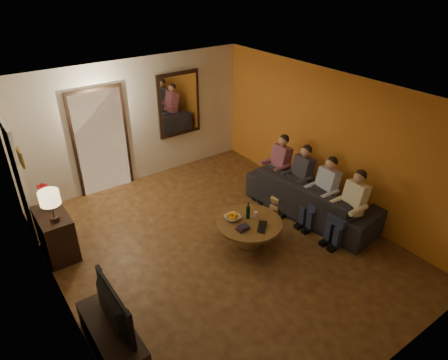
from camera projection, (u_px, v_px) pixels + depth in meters
floor at (220, 246)px, 6.78m from camera, size 5.00×6.00×0.01m
ceiling at (219, 97)px, 5.51m from camera, size 5.00×6.00×0.01m
back_wall at (137, 122)px, 8.27m from camera, size 5.00×0.02×2.60m
front_wall at (390, 297)px, 4.01m from camera, size 5.00×0.02×2.60m
left_wall at (52, 237)px, 4.87m from camera, size 0.02×6.00×2.60m
right_wall at (329, 141)px, 7.41m from camera, size 0.02×6.00×2.60m
orange_accent at (329, 141)px, 7.41m from camera, size 0.01×6.00×2.60m
kitchen_doorway at (101, 143)px, 7.97m from camera, size 1.00×0.06×2.10m
door_trim at (102, 143)px, 7.97m from camera, size 1.12×0.04×2.22m
fridge_glimpse at (114, 146)px, 8.18m from camera, size 0.45×0.03×1.70m
mirror_frame at (179, 104)px, 8.65m from camera, size 1.00×0.05×1.40m
mirror_glass at (180, 105)px, 8.63m from camera, size 0.86×0.02×1.26m
white_door at (20, 181)px, 6.66m from camera, size 0.06×0.85×2.04m
framed_art at (20, 158)px, 5.54m from camera, size 0.03×0.28×0.24m
art_canvas at (21, 158)px, 5.55m from camera, size 0.01×0.22×0.18m
dresser at (56, 234)px, 6.44m from camera, size 0.45×0.85×0.76m
table_lamp at (51, 206)px, 5.97m from camera, size 0.30×0.30×0.54m
flower_vase at (45, 197)px, 6.31m from camera, size 0.14×0.14×0.44m
tv_stand at (113, 339)px, 4.88m from camera, size 0.45×1.25×0.42m
tv at (107, 310)px, 4.64m from camera, size 0.98×0.13×0.57m
sofa at (313, 196)px, 7.48m from camera, size 2.68×1.30×0.75m
person_a at (350, 209)px, 6.68m from camera, size 0.60×0.40×1.20m
person_b at (323, 194)px, 7.10m from camera, size 0.60×0.40×1.20m
person_c at (299, 181)px, 7.53m from camera, size 0.60×0.40×1.20m
person_d at (278, 169)px, 7.96m from camera, size 0.60×0.40×1.20m
dog at (281, 195)px, 7.68m from camera, size 0.60×0.38×0.56m
coffee_table at (249, 233)px, 6.73m from camera, size 1.40×1.40×0.45m
bowl at (233, 218)px, 6.67m from camera, size 0.26×0.26×0.06m
oranges at (233, 214)px, 6.63m from camera, size 0.20×0.20×0.08m
wine_bottle at (248, 210)px, 6.64m from camera, size 0.07×0.07×0.31m
wine_glass at (256, 214)px, 6.72m from camera, size 0.06×0.06×0.10m
book_stack at (243, 228)px, 6.42m from camera, size 0.20×0.15×0.07m
laptop at (265, 227)px, 6.46m from camera, size 0.39×0.38×0.03m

